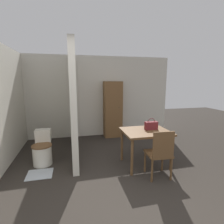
{
  "coord_description": "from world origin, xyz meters",
  "views": [
    {
      "loc": [
        -0.69,
        -1.69,
        1.76
      ],
      "look_at": [
        0.12,
        1.75,
        1.12
      ],
      "focal_mm": 28.0,
      "sensor_mm": 36.0,
      "label": 1
    }
  ],
  "objects_px": {
    "dining_table": "(146,135)",
    "toilet": "(42,151)",
    "wooden_chair": "(160,152)",
    "handbag": "(151,125)",
    "wooden_cabinet": "(113,109)"
  },
  "relations": [
    {
      "from": "toilet",
      "to": "wooden_chair",
      "type": "bearing_deg",
      "value": -26.95
    },
    {
      "from": "toilet",
      "to": "handbag",
      "type": "distance_m",
      "value": 2.37
    },
    {
      "from": "handbag",
      "to": "toilet",
      "type": "bearing_deg",
      "value": 167.22
    },
    {
      "from": "dining_table",
      "to": "wooden_chair",
      "type": "xyz_separation_m",
      "value": [
        0.05,
        -0.53,
        -0.16
      ]
    },
    {
      "from": "toilet",
      "to": "wooden_cabinet",
      "type": "height_order",
      "value": "wooden_cabinet"
    },
    {
      "from": "wooden_chair",
      "to": "wooden_cabinet",
      "type": "bearing_deg",
      "value": 99.81
    },
    {
      "from": "dining_table",
      "to": "handbag",
      "type": "relative_size",
      "value": 3.55
    },
    {
      "from": "wooden_chair",
      "to": "handbag",
      "type": "distance_m",
      "value": 0.68
    },
    {
      "from": "handbag",
      "to": "wooden_cabinet",
      "type": "distance_m",
      "value": 2.02
    },
    {
      "from": "dining_table",
      "to": "handbag",
      "type": "xyz_separation_m",
      "value": [
        0.14,
        0.06,
        0.18
      ]
    },
    {
      "from": "toilet",
      "to": "wooden_cabinet",
      "type": "xyz_separation_m",
      "value": [
        1.9,
        1.48,
        0.58
      ]
    },
    {
      "from": "dining_table",
      "to": "toilet",
      "type": "bearing_deg",
      "value": 164.9
    },
    {
      "from": "wooden_chair",
      "to": "handbag",
      "type": "height_order",
      "value": "handbag"
    },
    {
      "from": "toilet",
      "to": "wooden_cabinet",
      "type": "relative_size",
      "value": 0.4
    },
    {
      "from": "wooden_cabinet",
      "to": "toilet",
      "type": "bearing_deg",
      "value": -142.07
    }
  ]
}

